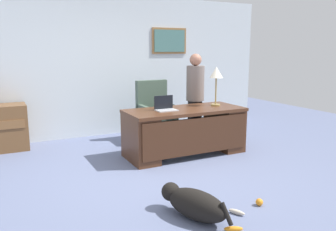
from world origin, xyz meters
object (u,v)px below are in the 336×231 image
Objects in this scene: person_standing at (195,97)px; laptop at (165,107)px; dog_lying at (194,203)px; desk at (186,130)px; dog_toy_bone at (233,229)px; dog_toy_ball at (259,202)px; armchair at (155,114)px; dog_toy_plush at (237,212)px; desk_lamp at (216,75)px.

person_standing reaches higher than laptop.
desk is at bearing 62.52° from dog_lying.
dog_toy_bone is at bearing -109.06° from desk.
armchair is at bearing 87.11° from dog_toy_ball.
desk is at bearing -131.38° from person_standing.
laptop is (-0.34, 0.05, 0.39)m from desk.
laptop is (0.65, 1.96, 0.65)m from dog_lying.
armchair reaches higher than dog_toy_plush.
desk_lamp reaches higher than dog_toy_bone.
person_standing reaches higher than dog_lying.
dog_lying is at bearing 161.88° from dog_toy_plush.
laptop reaches higher than dog_lying.
desk reaches higher than dog_toy_ball.
desk is 0.92m from person_standing.
desk_lamp is (0.62, 0.09, 0.85)m from desk.
dog_lying reaches higher than dog_toy_plush.
laptop is at bearing 71.61° from dog_lying.
desk is 2.47m from dog_toy_bone.
person_standing is 5.01× the size of laptop.
dog_lying is 1.28× the size of desk_lamp.
dog_lying is at bearing -117.48° from desk.
dog_toy_ball reaches higher than dog_toy_plush.
desk_lamp reaches higher than laptop.
desk_lamp is 8.01× the size of dog_toy_ball.
person_standing is at bearing 67.57° from dog_toy_plush.
dog_toy_bone is (-1.34, -2.92, -0.80)m from person_standing.
desk_lamp is at bearing -54.92° from armchair.
laptop is 3.97× the size of dog_toy_ball.
dog_lying is 2.60× the size of laptop.
dog_toy_ball is at bearing -106.03° from person_standing.
dog_toy_bone is (-0.74, -3.35, -0.47)m from armchair.
person_standing is at bearing 73.97° from dog_toy_ball.
laptop is at bearing -178.14° from desk_lamp.
desk is at bearing 84.07° from dog_toy_ball.
dog_toy_plush is at bearing -18.12° from dog_lying.
desk_lamp is at bearing 1.86° from laptop.
person_standing is 8.86× the size of dog_toy_bone.
person_standing is (0.54, 0.62, 0.41)m from desk.
armchair is at bearing 73.98° from laptop.
laptop is (-0.29, -0.99, 0.31)m from armchair.
dog_toy_plush is at bearing -105.21° from desk.
laptop is at bearing 84.11° from dog_toy_plush.
dog_lying is 4.51× the size of dog_toy_plush.
armchair is 1.08m from laptop.
dog_toy_bone and dog_toy_plush have the same top height.
dog_lying is 4.59× the size of dog_toy_bone.
dog_toy_plush is (-1.18, -2.13, -1.24)m from desk_lamp.
dog_toy_ball is 0.44× the size of dog_toy_plush.
dog_toy_bone is 0.36m from dog_toy_plush.
armchair is 3.47m from dog_toy_bone.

